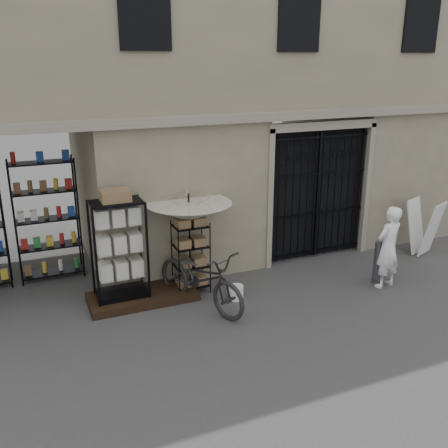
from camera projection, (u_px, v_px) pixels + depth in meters
name	position (u px, v px, depth m)	size (l,w,h in m)	color
ground	(296.00, 312.00, 8.94)	(80.00, 80.00, 0.00)	black
main_building	(211.00, 50.00, 11.02)	(14.00, 4.00, 9.00)	gray
shop_recess	(11.00, 219.00, 9.24)	(3.00, 1.70, 3.00)	black
shop_shelving	(10.00, 224.00, 9.74)	(2.70, 0.50, 2.50)	black
iron_gate	(314.00, 192.00, 11.11)	(2.50, 0.21, 3.00)	black
step_platform	(143.00, 296.00, 9.38)	(2.00, 0.90, 0.15)	black
display_cabinet	(120.00, 255.00, 9.00)	(1.06, 0.88, 1.97)	black
wire_rack	(191.00, 258.00, 9.56)	(0.72, 0.59, 1.42)	black
market_umbrella	(189.00, 207.00, 9.37)	(1.89, 1.91, 2.33)	black
white_bucket	(236.00, 292.00, 9.41)	(0.28, 0.28, 0.27)	white
bicycle	(201.00, 306.00, 9.18)	(0.75, 1.13, 2.15)	black
steel_bollard	(378.00, 263.00, 10.01)	(0.16, 0.16, 0.87)	#52565D
shopkeeper	(384.00, 286.00, 9.99)	(0.61, 1.66, 0.40)	white
easel_sign	(424.00, 227.00, 11.45)	(0.81, 0.86, 1.25)	silver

